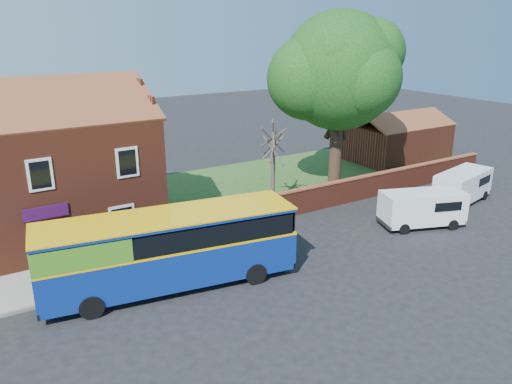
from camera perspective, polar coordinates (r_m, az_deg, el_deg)
ground at (r=21.76m, az=0.51°, el=-11.77°), size 120.00×120.00×0.00m
pavement at (r=24.41m, az=-21.41°, el=-9.42°), size 18.00×3.50×0.12m
kerb at (r=22.87m, az=-20.53°, el=-11.25°), size 18.00×0.15×0.14m
grass_strip at (r=38.52m, az=6.56°, el=1.93°), size 26.00×12.00×0.04m
shop_building at (r=28.55m, az=-24.50°, el=1.48°), size 12.30×8.13×10.50m
boundary_wall at (r=34.02m, az=12.84°, el=0.71°), size 22.00×0.38×1.60m
outbuilding at (r=44.13m, az=15.93°, el=5.61°), size 8.20×5.06×4.17m
bus at (r=21.90m, az=-10.78°, el=-6.32°), size 11.27×4.38×3.34m
van_near at (r=29.85m, az=18.49°, el=-1.67°), size 5.02×3.34×2.05m
van_far at (r=34.88m, az=22.56°, el=0.74°), size 4.96×2.81×2.05m
large_tree at (r=34.25m, az=9.40°, el=13.12°), size 9.85×7.79×12.01m
bare_tree at (r=30.95m, az=1.96°, el=3.02°), size 1.96×2.34×5.24m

